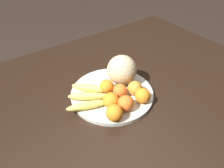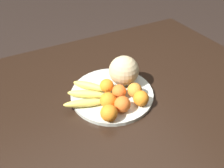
{
  "view_description": "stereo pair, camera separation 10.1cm",
  "coord_description": "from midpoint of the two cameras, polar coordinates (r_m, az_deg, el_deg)",
  "views": [
    {
      "loc": [
        0.5,
        0.67,
        1.48
      ],
      "look_at": [
        0.05,
        0.03,
        0.84
      ],
      "focal_mm": 35.0,
      "sensor_mm": 36.0,
      "label": 1
    },
    {
      "loc": [
        0.42,
        0.72,
        1.48
      ],
      "look_at": [
        0.05,
        0.03,
        0.84
      ],
      "focal_mm": 35.0,
      "sensor_mm": 36.0,
      "label": 2
    }
  ],
  "objects": [
    {
      "name": "kitchen_table",
      "position": [
        1.15,
        4.01,
        -4.45
      ],
      "size": [
        1.64,
        1.16,
        0.77
      ],
      "color": "black",
      "rests_on": "ground_plane"
    },
    {
      "name": "fruit_bowl",
      "position": [
        1.05,
        2.76,
        -2.58
      ],
      "size": [
        0.39,
        0.39,
        0.02
      ],
      "color": "beige",
      "rests_on": "kitchen_table"
    },
    {
      "name": "melon",
      "position": [
        1.06,
        5.87,
        3.36
      ],
      "size": [
        0.15,
        0.15,
        0.15
      ],
      "color": "#C6B284",
      "rests_on": "fruit_bowl"
    },
    {
      "name": "banana_bunch",
      "position": [
        1.0,
        -3.54,
        -2.81
      ],
      "size": [
        0.23,
        0.22,
        0.04
      ],
      "rotation": [
        0.0,
        0.0,
        5.69
      ],
      "color": "brown",
      "rests_on": "fruit_bowl"
    },
    {
      "name": "orange_front_left",
      "position": [
        0.94,
        5.84,
        -5.44
      ],
      "size": [
        0.07,
        0.07,
        0.07
      ],
      "color": "orange",
      "rests_on": "fruit_bowl"
    },
    {
      "name": "orange_front_right",
      "position": [
        1.0,
        4.79,
        -2.08
      ],
      "size": [
        0.07,
        0.07,
        0.07
      ],
      "color": "orange",
      "rests_on": "fruit_bowl"
    },
    {
      "name": "orange_mid_center",
      "position": [
        0.98,
        10.54,
        -3.82
      ],
      "size": [
        0.07,
        0.07,
        0.07
      ],
      "color": "orange",
      "rests_on": "fruit_bowl"
    },
    {
      "name": "orange_back_left",
      "position": [
        0.95,
        2.04,
        -4.4
      ],
      "size": [
        0.07,
        0.07,
        0.07
      ],
      "color": "orange",
      "rests_on": "fruit_bowl"
    },
    {
      "name": "orange_back_right",
      "position": [
        1.01,
        8.8,
        -1.7
      ],
      "size": [
        0.07,
        0.07,
        0.07
      ],
      "color": "orange",
      "rests_on": "fruit_bowl"
    },
    {
      "name": "orange_top_small",
      "position": [
        0.9,
        2.47,
        -7.71
      ],
      "size": [
        0.07,
        0.07,
        0.07
      ],
      "color": "orange",
      "rests_on": "fruit_bowl"
    },
    {
      "name": "orange_side_extra",
      "position": [
        1.03,
        1.42,
        -0.58
      ],
      "size": [
        0.07,
        0.07,
        0.07
      ],
      "color": "orange",
      "rests_on": "fruit_bowl"
    },
    {
      "name": "produce_tag",
      "position": [
        1.0,
        3.78,
        -4.5
      ],
      "size": [
        0.09,
        0.08,
        0.0
      ],
      "rotation": [
        0.0,
        0.0,
        -0.65
      ],
      "color": "white",
      "rests_on": "fruit_bowl"
    }
  ]
}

